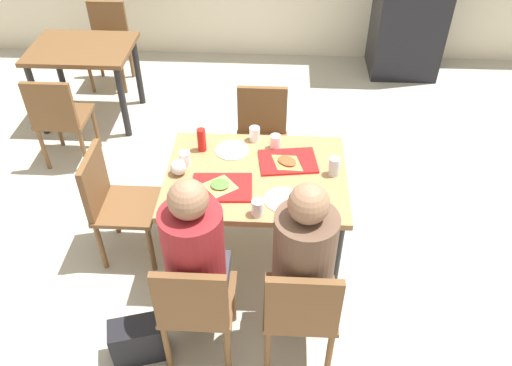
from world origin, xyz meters
The scene contains 25 objects.
ground_plane centered at (0.00, 0.00, -0.01)m, with size 10.00×10.00×0.02m, color #B2AD9E.
main_table centered at (0.00, 0.00, 0.64)m, with size 1.13×0.85×0.73m.
chair_near_left centered at (-0.28, -0.81, 0.48)m, with size 0.40×0.40×0.83m.
chair_near_right centered at (0.28, -0.81, 0.48)m, with size 0.40×0.40×0.83m.
chair_far_side centered at (0.00, 0.81, 0.48)m, with size 0.40×0.40×0.83m.
chair_left_end centered at (-0.95, 0.00, 0.48)m, with size 0.40×0.40×0.83m.
person_in_red centered at (-0.28, -0.67, 0.73)m, with size 0.32×0.42×1.24m.
person_in_brown_jacket centered at (0.28, -0.67, 0.73)m, with size 0.32×0.42×1.24m.
tray_red_near centered at (-0.20, -0.15, 0.74)m, with size 0.36×0.26×0.02m, color red.
tray_red_far centered at (0.20, 0.13, 0.74)m, with size 0.36×0.26×0.02m, color red.
paper_plate_center centered at (-0.17, 0.23, 0.74)m, with size 0.22×0.22×0.01m, color white.
paper_plate_near_edge centered at (0.17, -0.23, 0.74)m, with size 0.22×0.22×0.01m, color white.
pizza_slice_a centered at (-0.21, -0.15, 0.76)m, with size 0.18×0.18×0.02m.
pizza_slice_b centered at (0.19, 0.10, 0.76)m, with size 0.23×0.22×0.02m.
plastic_cup_a centered at (-0.03, 0.36, 0.78)m, with size 0.07×0.07×0.10m, color white.
plastic_cup_b centered at (0.03, -0.36, 0.78)m, with size 0.07×0.07×0.10m, color white.
plastic_cup_c centered at (-0.45, 0.06, 0.78)m, with size 0.07×0.07×0.10m, color white.
plastic_cup_d centered at (0.11, 0.28, 0.78)m, with size 0.07×0.07×0.10m, color white.
soda_can centered at (0.48, 0.02, 0.80)m, with size 0.07×0.07×0.12m, color #B7BCC6.
condiment_bottle centered at (-0.37, 0.23, 0.81)m, with size 0.06×0.06×0.16m, color red.
foil_bundle centered at (-0.48, -0.02, 0.78)m, with size 0.10×0.10×0.10m, color silver.
handbag centered at (-0.63, -0.83, 0.14)m, with size 0.32×0.16×0.28m, color black.
background_table centered at (-1.65, 1.71, 0.61)m, with size 0.90×0.70×0.73m.
background_chair_near centered at (-1.65, 0.98, 0.48)m, with size 0.40×0.40×0.83m.
background_chair_far centered at (-1.65, 2.45, 0.48)m, with size 0.40×0.40×0.83m.
Camera 1 is at (0.13, -2.47, 2.75)m, focal length 36.10 mm.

